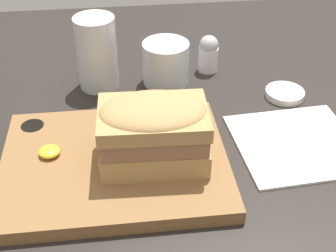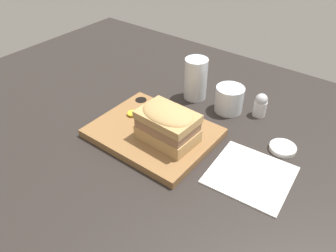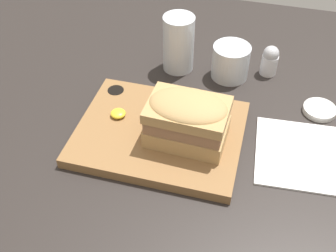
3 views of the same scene
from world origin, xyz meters
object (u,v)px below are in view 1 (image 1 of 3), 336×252
(sandwich, at_px, (153,129))
(condiment_dish, at_px, (285,94))
(napkin, at_px, (297,144))
(water_glass, at_px, (97,57))
(wine_glass, at_px, (167,65))
(serving_board, at_px, (114,162))
(salt_shaker, at_px, (208,53))

(sandwich, height_order, condiment_dish, sandwich)
(sandwich, distance_m, napkin, 0.22)
(water_glass, relative_size, wine_glass, 1.57)
(serving_board, xyz_separation_m, sandwich, (0.05, -0.01, 0.06))
(water_glass, relative_size, salt_shaker, 1.84)
(serving_board, distance_m, water_glass, 0.22)
(sandwich, bearing_deg, condiment_dish, 33.84)
(sandwich, relative_size, water_glass, 1.14)
(sandwich, xyz_separation_m, napkin, (0.21, 0.03, -0.07))
(sandwich, relative_size, condiment_dish, 2.20)
(water_glass, distance_m, napkin, 0.35)
(wine_glass, xyz_separation_m, salt_shaker, (0.08, 0.03, 0.00))
(sandwich, relative_size, wine_glass, 1.78)
(sandwich, distance_m, water_glass, 0.24)
(sandwich, bearing_deg, water_glass, 107.61)
(napkin, bearing_deg, wine_glass, 129.88)
(condiment_dish, bearing_deg, water_glass, 166.49)
(water_glass, height_order, salt_shaker, water_glass)
(serving_board, bearing_deg, napkin, 4.23)
(salt_shaker, distance_m, condiment_dish, 0.15)
(napkin, bearing_deg, salt_shaker, 110.81)
(serving_board, distance_m, napkin, 0.26)
(water_glass, relative_size, condiment_dish, 1.93)
(sandwich, xyz_separation_m, water_glass, (-0.07, 0.23, -0.01))
(napkin, bearing_deg, serving_board, -175.77)
(wine_glass, height_order, condiment_dish, wine_glass)
(salt_shaker, bearing_deg, napkin, -69.19)
(sandwich, height_order, salt_shaker, sandwich)
(serving_board, bearing_deg, condiment_dish, 27.07)
(napkin, distance_m, condiment_dish, 0.13)
(wine_glass, distance_m, napkin, 0.26)
(wine_glass, xyz_separation_m, condiment_dish, (0.19, -0.07, -0.03))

